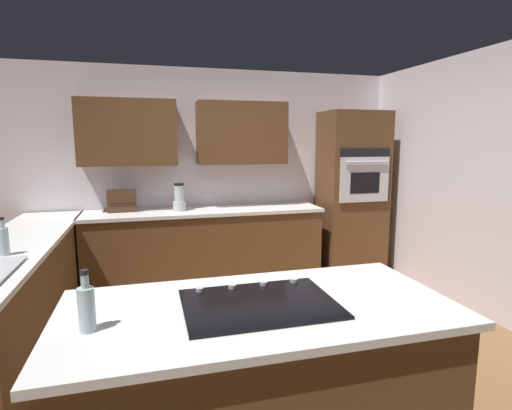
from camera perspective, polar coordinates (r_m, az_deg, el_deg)
name	(u,v)px	position (r m, az deg, el deg)	size (l,w,h in m)	color
ground_plane	(247,348)	(3.59, -1.21, -19.53)	(14.00, 14.00, 0.00)	brown
wall_back	(203,163)	(5.16, -7.56, 5.83)	(6.00, 0.44, 2.60)	silver
wall_left	(474,182)	(4.66, 28.40, 2.82)	(0.10, 4.00, 2.60)	silver
lower_cabinets_back	(206,247)	(5.00, -7.13, -5.97)	(2.80, 0.60, 0.86)	brown
countertop_back	(205,211)	(4.90, -7.23, -0.88)	(2.84, 0.64, 0.04)	silver
lower_cabinets_side	(20,297)	(3.98, -30.32, -11.11)	(0.60, 2.90, 0.86)	brown
countertop_side	(15,244)	(3.86, -30.85, -4.79)	(0.64, 2.94, 0.04)	silver
island_base	(259,390)	(2.32, 0.46, -24.68)	(1.89, 0.87, 0.86)	brown
island_top	(259,309)	(2.10, 0.47, -14.42)	(1.97, 0.95, 0.04)	silver
wall_oven	(352,192)	(5.48, 13.37, 1.79)	(0.80, 0.66, 2.09)	brown
cooktop	(259,303)	(2.10, 0.43, -13.67)	(0.76, 0.56, 0.03)	black
blender	(179,199)	(4.84, -10.78, 0.84)	(0.15, 0.15, 0.33)	silver
spice_rack	(122,201)	(4.92, -18.42, 0.54)	(0.32, 0.11, 0.26)	#472B19
dish_soap_bottle	(4,240)	(3.43, -32.06, -4.24)	(0.07, 0.07, 0.28)	silver
oil_bottle	(87,307)	(1.93, -22.80, -13.15)	(0.07, 0.07, 0.28)	silver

